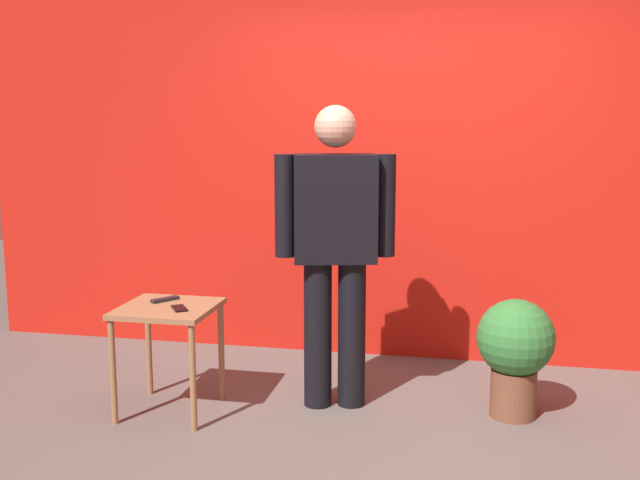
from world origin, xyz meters
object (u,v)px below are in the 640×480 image
at_px(cell_phone, 179,308).
at_px(potted_plant, 515,348).
at_px(side_table, 168,323).
at_px(tv_remote, 165,299).
at_px(standing_person, 335,241).

height_order(cell_phone, potted_plant, potted_plant).
bearing_deg(side_table, tv_remote, 119.84).
distance_m(side_table, cell_phone, 0.15).
bearing_deg(tv_remote, side_table, -23.72).
height_order(tv_remote, potted_plant, potted_plant).
bearing_deg(side_table, cell_phone, -30.25).
relative_size(cell_phone, potted_plant, 0.21).
bearing_deg(potted_plant, tv_remote, -173.63).
distance_m(standing_person, side_table, 1.07).
distance_m(standing_person, potted_plant, 1.19).
xyz_separation_m(side_table, tv_remote, (-0.06, 0.10, 0.11)).
distance_m(standing_person, cell_phone, 0.96).
height_order(standing_person, potted_plant, standing_person).
distance_m(tv_remote, potted_plant, 2.04).
height_order(standing_person, side_table, standing_person).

